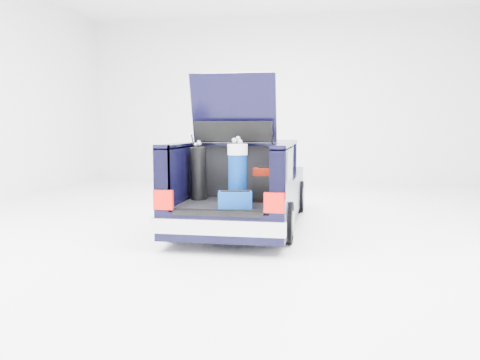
% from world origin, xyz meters
% --- Properties ---
extents(ground, '(14.00, 14.00, 0.00)m').
position_xyz_m(ground, '(0.00, 0.00, 0.00)').
color(ground, white).
rests_on(ground, ground).
extents(car, '(1.87, 4.65, 2.47)m').
position_xyz_m(car, '(-0.00, 0.11, 0.67)').
color(car, black).
rests_on(car, ground).
extents(red_suitcase, '(0.32, 0.20, 0.52)m').
position_xyz_m(red_suitcase, '(0.50, -1.29, 0.84)').
color(red_suitcase, '#740F03').
rests_on(red_suitcase, car).
extents(black_golf_bag, '(0.31, 0.32, 0.87)m').
position_xyz_m(black_golf_bag, '(-0.50, -1.23, 1.00)').
color(black_golf_bag, black).
rests_on(black_golf_bag, car).
extents(blue_golf_bag, '(0.35, 0.35, 0.95)m').
position_xyz_m(blue_golf_bag, '(0.14, -1.49, 1.03)').
color(blue_golf_bag, black).
rests_on(blue_golf_bag, car).
extents(blue_duffel, '(0.50, 0.37, 0.24)m').
position_xyz_m(blue_duffel, '(0.18, -1.89, 0.71)').
color(blue_duffel, navy).
rests_on(blue_duffel, car).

